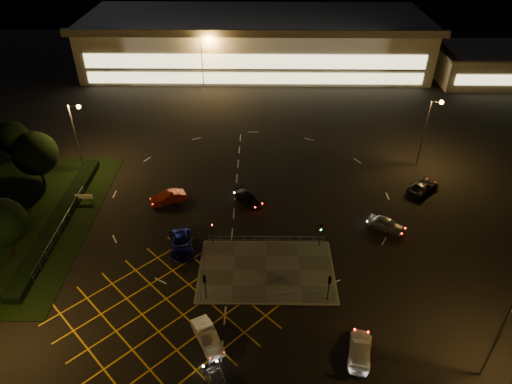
{
  "coord_description": "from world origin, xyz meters",
  "views": [
    {
      "loc": [
        1.34,
        -37.03,
        34.64
      ],
      "look_at": [
        0.74,
        9.86,
        2.0
      ],
      "focal_mm": 32.0,
      "sensor_mm": 36.0,
      "label": 1
    }
  ],
  "objects_px": {
    "signal_ne": "(321,230)",
    "car_far_dkgrey": "(248,198)",
    "car_circ_red": "(168,198)",
    "car_east_grey": "(423,186)",
    "car_approach_white": "(360,350)",
    "signal_se": "(329,283)",
    "car_near_silver": "(218,384)",
    "car_left_blue": "(181,244)",
    "signal_sw": "(205,282)",
    "car_right_silver": "(386,224)",
    "signal_nw": "(212,229)",
    "car_queue_white": "(208,337)"
  },
  "relations": [
    {
      "from": "signal_se",
      "to": "car_right_silver",
      "type": "relative_size",
      "value": 0.72
    },
    {
      "from": "signal_sw",
      "to": "signal_ne",
      "type": "relative_size",
      "value": 1.0
    },
    {
      "from": "car_near_silver",
      "to": "car_right_silver",
      "type": "height_order",
      "value": "car_right_silver"
    },
    {
      "from": "car_far_dkgrey",
      "to": "car_approach_white",
      "type": "height_order",
      "value": "car_approach_white"
    },
    {
      "from": "signal_ne",
      "to": "car_approach_white",
      "type": "bearing_deg",
      "value": -81.65
    },
    {
      "from": "car_left_blue",
      "to": "car_approach_white",
      "type": "distance_m",
      "value": 22.2
    },
    {
      "from": "signal_ne",
      "to": "car_right_silver",
      "type": "xyz_separation_m",
      "value": [
        8.23,
        3.21,
        -1.62
      ]
    },
    {
      "from": "car_right_silver",
      "to": "signal_nw",
      "type": "bearing_deg",
      "value": 132.32
    },
    {
      "from": "signal_ne",
      "to": "car_queue_white",
      "type": "height_order",
      "value": "signal_ne"
    },
    {
      "from": "signal_sw",
      "to": "car_approach_white",
      "type": "distance_m",
      "value": 15.49
    },
    {
      "from": "signal_sw",
      "to": "car_far_dkgrey",
      "type": "xyz_separation_m",
      "value": [
        3.72,
        16.39,
        -1.74
      ]
    },
    {
      "from": "signal_ne",
      "to": "car_far_dkgrey",
      "type": "bearing_deg",
      "value": 134.58
    },
    {
      "from": "signal_se",
      "to": "car_approach_white",
      "type": "distance_m",
      "value": 6.78
    },
    {
      "from": "signal_sw",
      "to": "car_right_silver",
      "type": "xyz_separation_m",
      "value": [
        20.23,
        11.2,
        -1.62
      ]
    },
    {
      "from": "car_near_silver",
      "to": "signal_sw",
      "type": "bearing_deg",
      "value": 77.62
    },
    {
      "from": "car_right_silver",
      "to": "car_queue_white",
      "type": "bearing_deg",
      "value": 163.06
    },
    {
      "from": "car_near_silver",
      "to": "car_queue_white",
      "type": "distance_m",
      "value": 4.76
    },
    {
      "from": "signal_sw",
      "to": "car_near_silver",
      "type": "height_order",
      "value": "signal_sw"
    },
    {
      "from": "car_circ_red",
      "to": "signal_se",
      "type": "bearing_deg",
      "value": 24.43
    },
    {
      "from": "signal_nw",
      "to": "signal_ne",
      "type": "bearing_deg",
      "value": 0.0
    },
    {
      "from": "signal_se",
      "to": "signal_nw",
      "type": "xyz_separation_m",
      "value": [
        -12.0,
        7.99,
        0.0
      ]
    },
    {
      "from": "car_far_dkgrey",
      "to": "car_circ_red",
      "type": "bearing_deg",
      "value": 139.76
    },
    {
      "from": "signal_se",
      "to": "car_approach_white",
      "type": "bearing_deg",
      "value": 108.5
    },
    {
      "from": "signal_sw",
      "to": "car_east_grey",
      "type": "xyz_separation_m",
      "value": [
        26.87,
        19.29,
        -1.66
      ]
    },
    {
      "from": "car_circ_red",
      "to": "car_east_grey",
      "type": "xyz_separation_m",
      "value": [
        33.41,
        3.01,
        -0.04
      ]
    },
    {
      "from": "car_right_silver",
      "to": "car_east_grey",
      "type": "height_order",
      "value": "car_right_silver"
    },
    {
      "from": "signal_se",
      "to": "car_approach_white",
      "type": "relative_size",
      "value": 0.66
    },
    {
      "from": "car_approach_white",
      "to": "car_far_dkgrey",
      "type": "bearing_deg",
      "value": -52.01
    },
    {
      "from": "car_near_silver",
      "to": "car_east_grey",
      "type": "distance_m",
      "value": 38.16
    },
    {
      "from": "signal_ne",
      "to": "car_circ_red",
      "type": "height_order",
      "value": "signal_ne"
    },
    {
      "from": "car_circ_red",
      "to": "car_approach_white",
      "type": "height_order",
      "value": "car_circ_red"
    },
    {
      "from": "signal_se",
      "to": "car_east_grey",
      "type": "distance_m",
      "value": 24.42
    },
    {
      "from": "signal_nw",
      "to": "car_near_silver",
      "type": "relative_size",
      "value": 0.81
    },
    {
      "from": "signal_sw",
      "to": "signal_ne",
      "type": "xyz_separation_m",
      "value": [
        12.0,
        7.99,
        0.0
      ]
    },
    {
      "from": "signal_se",
      "to": "signal_ne",
      "type": "height_order",
      "value": "same"
    },
    {
      "from": "signal_sw",
      "to": "signal_ne",
      "type": "bearing_deg",
      "value": -146.35
    },
    {
      "from": "car_approach_white",
      "to": "car_left_blue",
      "type": "bearing_deg",
      "value": -24.25
    },
    {
      "from": "signal_ne",
      "to": "car_far_dkgrey",
      "type": "distance_m",
      "value": 11.92
    },
    {
      "from": "signal_nw",
      "to": "signal_ne",
      "type": "relative_size",
      "value": 1.0
    },
    {
      "from": "signal_ne",
      "to": "car_approach_white",
      "type": "distance_m",
      "value": 14.47
    },
    {
      "from": "signal_nw",
      "to": "car_left_blue",
      "type": "distance_m",
      "value": 3.92
    },
    {
      "from": "signal_se",
      "to": "car_left_blue",
      "type": "distance_m",
      "value": 17.22
    },
    {
      "from": "car_right_silver",
      "to": "car_left_blue",
      "type": "bearing_deg",
      "value": 132.58
    },
    {
      "from": "signal_se",
      "to": "signal_ne",
      "type": "relative_size",
      "value": 1.0
    },
    {
      "from": "signal_se",
      "to": "signal_ne",
      "type": "distance_m",
      "value": 7.99
    },
    {
      "from": "car_near_silver",
      "to": "signal_nw",
      "type": "bearing_deg",
      "value": 72.37
    },
    {
      "from": "car_queue_white",
      "to": "car_circ_red",
      "type": "distance_m",
      "value": 22.54
    },
    {
      "from": "car_circ_red",
      "to": "signal_nw",
      "type": "bearing_deg",
      "value": 13.95
    },
    {
      "from": "signal_ne",
      "to": "car_circ_red",
      "type": "xyz_separation_m",
      "value": [
        -18.53,
        8.3,
        -1.63
      ]
    },
    {
      "from": "car_near_silver",
      "to": "car_left_blue",
      "type": "height_order",
      "value": "car_left_blue"
    }
  ]
}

